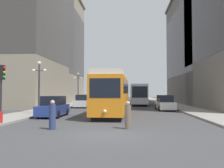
{
  "coord_description": "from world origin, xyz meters",
  "views": [
    {
      "loc": [
        1.17,
        -11.36,
        2.12
      ],
      "look_at": [
        -0.11,
        5.69,
        2.77
      ],
      "focal_mm": 36.2,
      "sensor_mm": 36.0,
      "label": 1
    }
  ],
  "objects_px": {
    "pedestrian_crossing_far": "(128,116)",
    "fire_hydrant": "(1,117)",
    "parked_car_left_far": "(53,107)",
    "pedestrian_crossing_near": "(52,116)",
    "transit_bus": "(138,94)",
    "traffic_light_near_left": "(1,78)",
    "lamp_post_left_far": "(78,83)",
    "parked_car_right_far": "(165,103)",
    "parked_car_left_near": "(95,99)",
    "streetcar": "(113,93)",
    "parked_car_left_mid": "(83,101)",
    "lamp_post_left_near": "(39,79)"
  },
  "relations": [
    {
      "from": "pedestrian_crossing_far",
      "to": "parked_car_left_near",
      "type": "bearing_deg",
      "value": -177.44
    },
    {
      "from": "pedestrian_crossing_near",
      "to": "parked_car_right_far",
      "type": "bearing_deg",
      "value": -173.09
    },
    {
      "from": "transit_bus",
      "to": "parked_car_left_mid",
      "type": "distance_m",
      "value": 11.07
    },
    {
      "from": "lamp_post_left_near",
      "to": "parked_car_left_far",
      "type": "bearing_deg",
      "value": -36.48
    },
    {
      "from": "parked_car_left_near",
      "to": "parked_car_right_far",
      "type": "relative_size",
      "value": 1.01
    },
    {
      "from": "pedestrian_crossing_near",
      "to": "lamp_post_left_near",
      "type": "relative_size",
      "value": 0.34
    },
    {
      "from": "lamp_post_left_near",
      "to": "parked_car_right_far",
      "type": "bearing_deg",
      "value": 27.92
    },
    {
      "from": "parked_car_left_mid",
      "to": "transit_bus",
      "type": "bearing_deg",
      "value": 40.28
    },
    {
      "from": "parked_car_right_far",
      "to": "lamp_post_left_far",
      "type": "height_order",
      "value": "lamp_post_left_far"
    },
    {
      "from": "transit_bus",
      "to": "lamp_post_left_far",
      "type": "distance_m",
      "value": 10.45
    },
    {
      "from": "parked_car_left_mid",
      "to": "traffic_light_near_left",
      "type": "distance_m",
      "value": 18.11
    },
    {
      "from": "parked_car_left_near",
      "to": "parked_car_left_far",
      "type": "xyz_separation_m",
      "value": [
        -0.0,
        -24.88,
        -0.0
      ]
    },
    {
      "from": "parked_car_left_far",
      "to": "pedestrian_crossing_near",
      "type": "bearing_deg",
      "value": -71.91
    },
    {
      "from": "parked_car_left_mid",
      "to": "traffic_light_near_left",
      "type": "xyz_separation_m",
      "value": [
        -1.68,
        -17.9,
        2.21
      ]
    },
    {
      "from": "streetcar",
      "to": "parked_car_left_mid",
      "type": "xyz_separation_m",
      "value": [
        -5.12,
        10.14,
        -1.26
      ]
    },
    {
      "from": "streetcar",
      "to": "traffic_light_near_left",
      "type": "xyz_separation_m",
      "value": [
        -6.8,
        -7.76,
        0.95
      ]
    },
    {
      "from": "parked_car_left_far",
      "to": "pedestrian_crossing_far",
      "type": "height_order",
      "value": "parked_car_left_far"
    },
    {
      "from": "transit_bus",
      "to": "traffic_light_near_left",
      "type": "bearing_deg",
      "value": -111.87
    },
    {
      "from": "parked_car_left_near",
      "to": "pedestrian_crossing_near",
      "type": "bearing_deg",
      "value": -83.64
    },
    {
      "from": "pedestrian_crossing_near",
      "to": "fire_hydrant",
      "type": "bearing_deg",
      "value": -71.8
    },
    {
      "from": "parked_car_right_far",
      "to": "pedestrian_crossing_far",
      "type": "height_order",
      "value": "parked_car_right_far"
    },
    {
      "from": "parked_car_left_far",
      "to": "traffic_light_near_left",
      "type": "relative_size",
      "value": 1.14
    },
    {
      "from": "parked_car_left_mid",
      "to": "parked_car_right_far",
      "type": "relative_size",
      "value": 0.95
    },
    {
      "from": "streetcar",
      "to": "pedestrian_crossing_near",
      "type": "distance_m",
      "value": 9.72
    },
    {
      "from": "traffic_light_near_left",
      "to": "lamp_post_left_near",
      "type": "relative_size",
      "value": 0.76
    },
    {
      "from": "transit_bus",
      "to": "traffic_light_near_left",
      "type": "distance_m",
      "value": 27.12
    },
    {
      "from": "streetcar",
      "to": "pedestrian_crossing_far",
      "type": "relative_size",
      "value": 7.57
    },
    {
      "from": "pedestrian_crossing_far",
      "to": "lamp_post_left_near",
      "type": "distance_m",
      "value": 11.78
    },
    {
      "from": "lamp_post_left_far",
      "to": "parked_car_left_near",
      "type": "bearing_deg",
      "value": 74.62
    },
    {
      "from": "transit_bus",
      "to": "fire_hydrant",
      "type": "distance_m",
      "value": 27.22
    },
    {
      "from": "pedestrian_crossing_far",
      "to": "traffic_light_near_left",
      "type": "xyz_separation_m",
      "value": [
        -8.28,
        0.95,
        2.3
      ]
    },
    {
      "from": "parked_car_left_mid",
      "to": "parked_car_left_far",
      "type": "height_order",
      "value": "same"
    },
    {
      "from": "transit_bus",
      "to": "lamp_post_left_far",
      "type": "xyz_separation_m",
      "value": [
        -10.13,
        -1.92,
        1.71
      ]
    },
    {
      "from": "parked_car_right_far",
      "to": "fire_hydrant",
      "type": "height_order",
      "value": "parked_car_right_far"
    },
    {
      "from": "transit_bus",
      "to": "fire_hydrant",
      "type": "height_order",
      "value": "transit_bus"
    },
    {
      "from": "traffic_light_near_left",
      "to": "lamp_post_left_far",
      "type": "relative_size",
      "value": 0.71
    },
    {
      "from": "parked_car_right_far",
      "to": "lamp_post_left_near",
      "type": "distance_m",
      "value": 14.81
    },
    {
      "from": "streetcar",
      "to": "lamp_post_left_far",
      "type": "height_order",
      "value": "lamp_post_left_far"
    },
    {
      "from": "lamp_post_left_near",
      "to": "fire_hydrant",
      "type": "bearing_deg",
      "value": -87.77
    },
    {
      "from": "pedestrian_crossing_near",
      "to": "lamp_post_left_near",
      "type": "height_order",
      "value": "lamp_post_left_near"
    },
    {
      "from": "transit_bus",
      "to": "pedestrian_crossing_far",
      "type": "xyz_separation_m",
      "value": [
        -1.63,
        -26.18,
        -1.19
      ]
    },
    {
      "from": "streetcar",
      "to": "parked_car_left_mid",
      "type": "height_order",
      "value": "streetcar"
    },
    {
      "from": "parked_car_left_far",
      "to": "pedestrian_crossing_near",
      "type": "distance_m",
      "value": 7.14
    },
    {
      "from": "pedestrian_crossing_far",
      "to": "parked_car_left_mid",
      "type": "bearing_deg",
      "value": -170.09
    },
    {
      "from": "pedestrian_crossing_far",
      "to": "fire_hydrant",
      "type": "height_order",
      "value": "pedestrian_crossing_far"
    },
    {
      "from": "parked_car_right_far",
      "to": "fire_hydrant",
      "type": "relative_size",
      "value": 6.6
    },
    {
      "from": "parked_car_right_far",
      "to": "lamp_post_left_far",
      "type": "relative_size",
      "value": 0.93
    },
    {
      "from": "streetcar",
      "to": "parked_car_right_far",
      "type": "relative_size",
      "value": 2.49
    },
    {
      "from": "transit_bus",
      "to": "traffic_light_near_left",
      "type": "xyz_separation_m",
      "value": [
        -9.91,
        -25.22,
        1.11
      ]
    },
    {
      "from": "fire_hydrant",
      "to": "traffic_light_near_left",
      "type": "bearing_deg",
      "value": 114.81
    }
  ]
}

